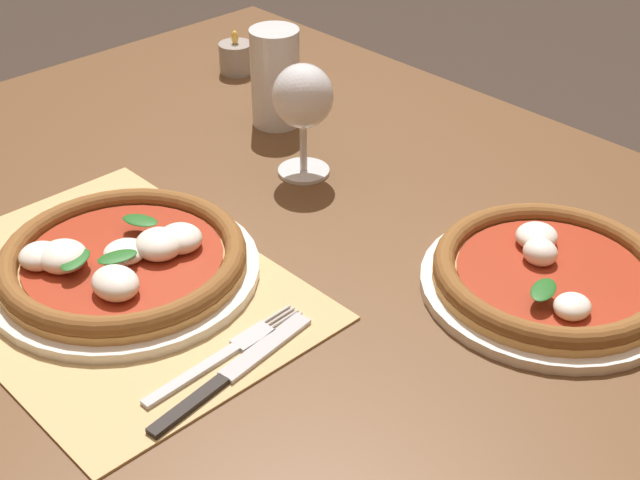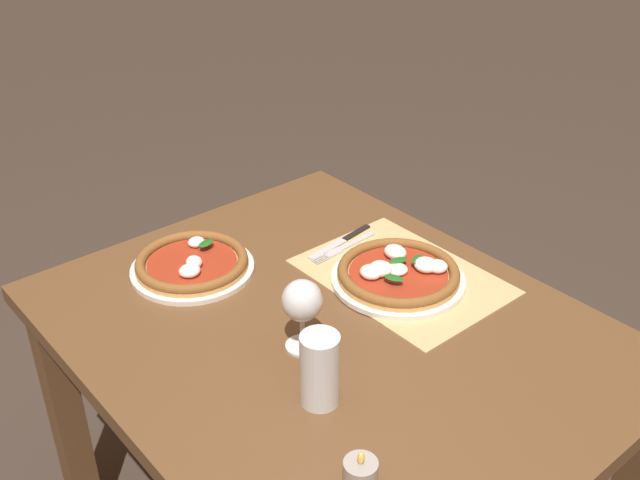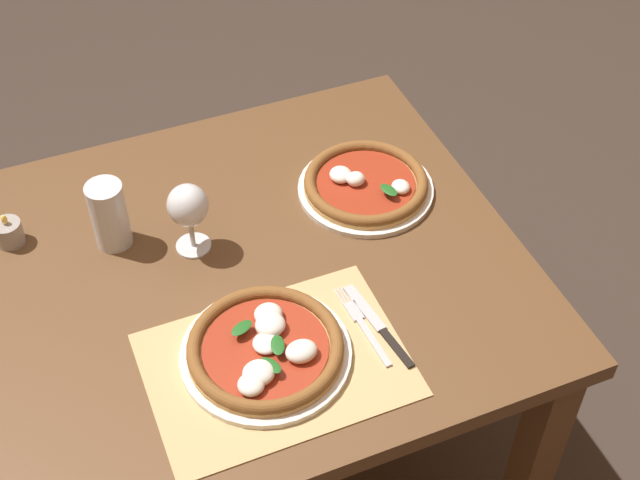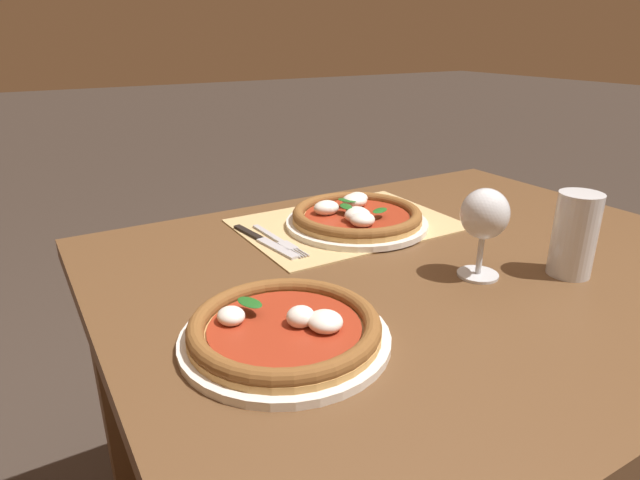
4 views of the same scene
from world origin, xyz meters
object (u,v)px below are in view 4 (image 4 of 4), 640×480
object	(u,v)px
fork	(279,240)
wine_glass	(484,218)
pint_glass	(574,236)
pizza_near	(356,217)
pizza_far	(285,330)
knife	(264,241)

from	to	relation	value
fork	wine_glass	bearing A→B (deg)	125.80
wine_glass	pint_glass	size ratio (longest dim) A/B	1.07
pizza_near	pint_glass	bearing A→B (deg)	115.15
pizza_far	wine_glass	xyz separation A→B (m)	(-0.38, -0.02, 0.09)
pizza_near	knife	distance (m)	0.21
pizza_near	fork	distance (m)	0.19
pizza_far	wine_glass	bearing A→B (deg)	-177.19
wine_glass	fork	world-z (taller)	wine_glass
pizza_near	wine_glass	world-z (taller)	wine_glass
pizza_near	pint_glass	distance (m)	0.43
wine_glass	knife	world-z (taller)	wine_glass
pint_glass	wine_glass	bearing A→B (deg)	-27.75
pizza_near	pizza_far	xyz separation A→B (m)	(0.34, 0.33, -0.00)
fork	knife	world-z (taller)	knife
fork	knife	xyz separation A→B (m)	(0.03, -0.01, 0.00)
pizza_far	fork	distance (m)	0.37
pizza_far	pint_glass	xyz separation A→B (m)	(-0.52, 0.06, 0.05)
pint_glass	fork	bearing A→B (deg)	-46.57
wine_glass	knife	size ratio (longest dim) A/B	0.72
knife	pizza_far	bearing A→B (deg)	69.24
pint_glass	knife	bearing A→B (deg)	-45.42
pint_glass	pizza_far	bearing A→B (deg)	-6.03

